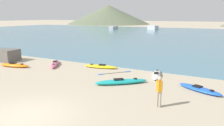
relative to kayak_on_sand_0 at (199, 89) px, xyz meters
The scene contains 14 objects.
ground_plane 9.88m from the kayak_on_sand_0, 131.26° to the right, with size 400.00×400.00×0.00m, color tan.
bay_water 38.79m from the kayak_on_sand_0, 99.67° to the left, with size 160.00×70.00×0.06m, color teal.
far_hill_left 117.22m from the kayak_on_sand_0, 122.26° to the left, with size 47.89×47.89×10.78m, color #5B664C.
kayak_on_sand_0 is the anchor object (origin of this frame).
kayak_on_sand_1 4.91m from the kayak_on_sand_0, 168.22° to the right, with size 3.19×2.87×0.37m.
kayak_on_sand_2 12.69m from the kayak_on_sand_0, behind, with size 2.39×3.04×0.38m.
kayak_on_sand_3 8.75m from the kayak_on_sand_0, 164.90° to the left, with size 3.15×1.31×0.32m.
kayak_on_sand_4 3.83m from the kayak_on_sand_0, 149.46° to the left, with size 1.20×3.00×0.33m.
kayak_on_sand_5 15.45m from the kayak_on_sand_0, behind, with size 3.05×1.35×0.38m.
person_near_foreground 3.90m from the kayak_on_sand_0, 112.68° to the right, with size 0.32×0.28×1.59m.
moored_boat_0 63.96m from the kayak_on_sand_0, 122.93° to the left, with size 2.53×6.06×1.07m.
moored_boat_2 62.29m from the kayak_on_sand_0, 110.84° to the left, with size 3.89×3.11×1.36m.
loose_paddle 6.64m from the kayak_on_sand_0, 168.73° to the left, with size 1.93×2.24×0.03m.
shoreline_rock 18.64m from the kayak_on_sand_0, behind, with size 1.76×2.57×1.18m, color #605B56.
Camera 1 is at (7.89, -6.18, 4.44)m, focal length 35.00 mm.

